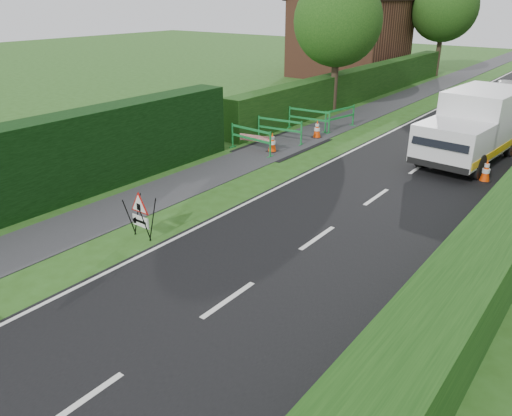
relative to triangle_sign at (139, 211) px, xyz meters
The scene contains 17 objects.
ground 2.24m from the triangle_sign, 59.13° to the right, with size 120.00×120.00×0.00m, color #274D16.
footpath 33.24m from the triangle_sign, 93.30° to the left, with size 2.00×90.00×0.02m, color #2D2D30.
hedge_west_far 20.57m from the triangle_sign, 100.97° to the left, with size 1.00×24.00×1.80m, color #14380F.
house_west 29.63m from the triangle_sign, 107.55° to the left, with size 7.50×7.40×7.88m.
tree_nw 16.98m from the triangle_sign, 102.25° to the left, with size 4.40×4.40×6.70m.
tree_fw 32.63m from the triangle_sign, 96.23° to the left, with size 4.80×4.80×7.24m.
triangle_sign is the anchor object (origin of this frame).
works_van 12.68m from the triangle_sign, 68.09° to the left, with size 2.62×5.71×2.53m.
traffic_cone_0 11.30m from the triangle_sign, 58.90° to the left, with size 0.38×0.38×0.79m.
traffic_cone_3 8.38m from the triangle_sign, 102.06° to the left, with size 0.38×0.38×0.79m.
traffic_cone_4 11.17m from the triangle_sign, 97.38° to the left, with size 0.38×0.38×0.79m.
ped_barrier_0 8.01m from the triangle_sign, 107.39° to the left, with size 2.08×0.52×1.00m.
ped_barrier_1 9.83m from the triangle_sign, 103.80° to the left, with size 2.09×0.60×1.00m.
ped_barrier_2 12.15m from the triangle_sign, 101.26° to the left, with size 2.08×0.52×1.00m.
ped_barrier_3 13.03m from the triangle_sign, 96.01° to the left, with size 0.71×2.09×1.00m.
redwhite_plank 8.48m from the triangle_sign, 106.80° to the left, with size 1.50×0.04×0.25m, color red.
hatchback_car 24.26m from the triangle_sign, 82.37° to the left, with size 1.54×3.82×1.30m, color silver.
Camera 1 is at (8.11, -5.47, 5.70)m, focal length 35.00 mm.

